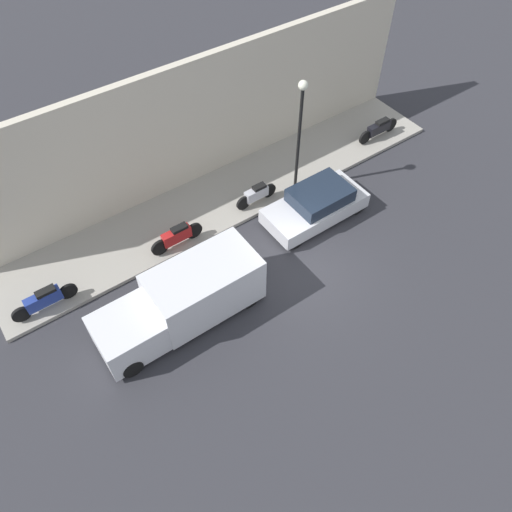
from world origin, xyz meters
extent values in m
plane|color=#2D2D33|center=(0.00, 0.00, 0.00)|extent=(60.00, 60.00, 0.00)
cube|color=gray|center=(4.56, 0.00, 0.07)|extent=(3.02, 18.55, 0.15)
cube|color=beige|center=(6.22, 0.00, 2.54)|extent=(0.30, 18.55, 5.08)
cube|color=silver|center=(1.78, -1.94, 0.47)|extent=(1.77, 3.89, 0.60)
cube|color=#192333|center=(1.78, -2.14, 1.03)|extent=(1.56, 2.14, 0.53)
cylinder|color=black|center=(1.01, -0.46, 0.31)|extent=(0.20, 0.62, 0.62)
cylinder|color=black|center=(2.54, -0.46, 0.31)|extent=(0.20, 0.62, 0.62)
cylinder|color=black|center=(1.01, -3.42, 0.31)|extent=(0.20, 0.62, 0.62)
cylinder|color=black|center=(2.54, -3.42, 0.31)|extent=(0.20, 0.62, 0.62)
cube|color=silver|center=(0.69, 3.49, 1.05)|extent=(1.85, 3.47, 1.74)
cube|color=silver|center=(0.69, 6.16, 0.79)|extent=(1.75, 1.87, 1.22)
cube|color=#192333|center=(0.69, 6.44, 1.13)|extent=(1.57, 1.03, 0.49)
cylinder|color=black|center=(-0.10, 6.52, 0.32)|extent=(0.22, 0.64, 0.64)
cylinder|color=black|center=(1.49, 6.52, 0.32)|extent=(0.22, 0.64, 0.64)
cylinder|color=black|center=(-0.10, 2.33, 0.32)|extent=(0.22, 0.64, 0.64)
cylinder|color=black|center=(1.49, 2.33, 0.32)|extent=(0.22, 0.64, 0.64)
cube|color=navy|center=(3.49, 7.78, 0.63)|extent=(0.30, 1.14, 0.47)
cube|color=black|center=(3.49, 7.62, 0.93)|extent=(0.27, 0.62, 0.12)
cylinder|color=black|center=(3.49, 8.54, 0.45)|extent=(0.10, 0.60, 0.60)
cylinder|color=black|center=(3.49, 7.01, 0.45)|extent=(0.10, 0.60, 0.60)
cube|color=black|center=(3.83, -7.19, 0.62)|extent=(0.30, 1.15, 0.42)
cube|color=black|center=(3.83, -7.35, 0.89)|extent=(0.27, 0.63, 0.12)
cylinder|color=black|center=(3.83, -6.42, 0.45)|extent=(0.10, 0.61, 0.61)
cylinder|color=black|center=(3.83, -7.96, 0.45)|extent=(0.10, 0.61, 0.61)
cube|color=#B21E1E|center=(3.40, 3.00, 0.65)|extent=(0.30, 1.07, 0.46)
cube|color=black|center=(3.40, 2.86, 0.94)|extent=(0.27, 0.58, 0.12)
cylinder|color=black|center=(3.40, 3.69, 0.47)|extent=(0.10, 0.65, 0.65)
cylinder|color=black|center=(3.40, 2.32, 0.47)|extent=(0.10, 0.65, 0.65)
cube|color=#B7B7BF|center=(3.56, -0.54, 0.61)|extent=(0.30, 0.95, 0.42)
cube|color=black|center=(3.56, -0.67, 0.88)|extent=(0.27, 0.52, 0.12)
cylinder|color=black|center=(3.56, 0.06, 0.44)|extent=(0.10, 0.59, 0.59)
cylinder|color=black|center=(3.56, -1.13, 0.44)|extent=(0.10, 0.59, 0.59)
cylinder|color=black|center=(3.44, -2.35, 2.31)|extent=(0.12, 0.12, 4.33)
sphere|color=silver|center=(3.44, -2.35, 4.58)|extent=(0.34, 0.34, 0.34)
camera|label=1|loc=(-7.70, 7.45, 13.68)|focal=35.00mm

